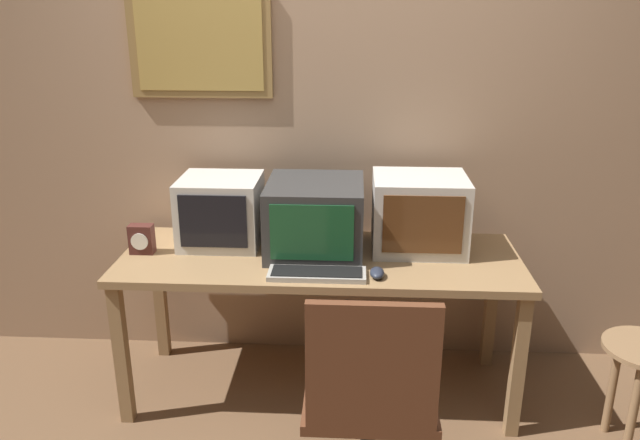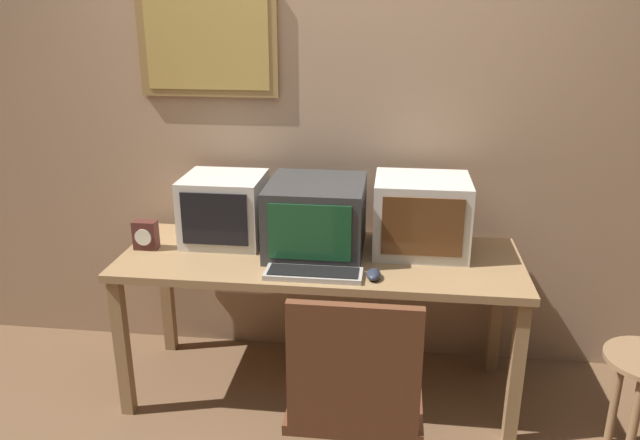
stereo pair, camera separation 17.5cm
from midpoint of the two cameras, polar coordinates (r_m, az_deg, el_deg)
The scene contains 9 objects.
wall_back at distance 3.14m, azimuth -1.27°, elevation 9.72°, with size 8.00×0.08×2.60m.
desk at distance 2.91m, azimuth -1.72°, elevation -4.69°, with size 1.84×0.67×0.72m.
monitor_left at distance 3.03m, azimuth -10.68°, elevation 0.81°, with size 0.38×0.36×0.33m.
monitor_center at distance 2.89m, azimuth -2.17°, elevation 0.28°, with size 0.44×0.47×0.33m.
monitor_right at distance 2.93m, azimuth 7.36°, elevation 0.62°, with size 0.43×0.37×0.35m.
keyboard_main at distance 2.66m, azimuth -2.27°, elevation -4.95°, with size 0.42×0.14×0.03m.
mouse_near_keyboard at distance 2.66m, azimuth 3.36°, elevation -4.88°, with size 0.06×0.10×0.04m.
desk_clock at distance 3.02m, azimuth -17.60°, elevation -1.70°, with size 0.11×0.07×0.14m.
office_chair at distance 2.35m, azimuth 2.30°, elevation -17.65°, with size 0.49×0.49×0.95m.
Camera 1 is at (0.15, -1.83, 1.82)m, focal length 35.00 mm.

